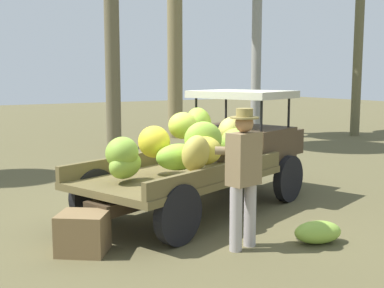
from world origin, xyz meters
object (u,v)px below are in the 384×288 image
truck (213,150)px  wooden_crate (83,233)px  farmer (243,170)px  loose_banana_bunch (318,232)px

truck → wooden_crate: (-2.49, -0.99, -0.67)m
farmer → wooden_crate: bearing=51.2°
truck → farmer: (-0.78, -1.83, 0.06)m
truck → farmer: size_ratio=2.74×
truck → loose_banana_bunch: truck is taller
farmer → truck: bearing=-35.8°
wooden_crate → truck: bearing=21.6°
wooden_crate → loose_banana_bunch: (2.63, -1.18, -0.10)m
farmer → wooden_crate: size_ratio=3.05×
truck → wooden_crate: truck is taller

